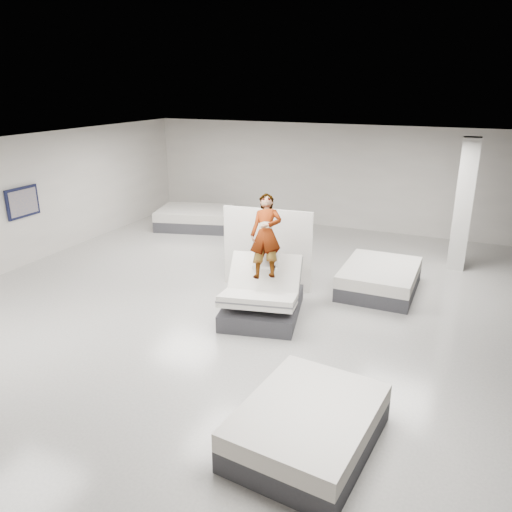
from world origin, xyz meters
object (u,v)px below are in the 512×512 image
at_px(flat_bed_right_far, 380,279).
at_px(flat_bed_right_near, 308,426).
at_px(divider_panel, 267,249).
at_px(column, 464,205).
at_px(remote, 274,268).
at_px(person, 266,251).
at_px(flat_bed_left_far, 195,218).
at_px(hero_bed, 262,298).
at_px(wall_poster, 23,202).

bearing_deg(flat_bed_right_far, flat_bed_right_near, -88.90).
relative_size(divider_panel, column, 0.62).
distance_m(remote, flat_bed_right_near, 3.76).
distance_m(person, remote, 0.46).
bearing_deg(flat_bed_left_far, column, -4.52).
height_order(hero_bed, flat_bed_right_near, hero_bed).
bearing_deg(person, flat_bed_right_near, -72.03).
bearing_deg(hero_bed, remote, 7.48).
bearing_deg(column, remote, -125.56).
bearing_deg(wall_poster, column, 21.93).
distance_m(person, flat_bed_right_near, 4.19).
relative_size(hero_bed, flat_bed_right_near, 0.97).
height_order(divider_panel, column, column).
height_order(hero_bed, wall_poster, wall_poster).
bearing_deg(flat_bed_right_near, column, 79.77).
bearing_deg(remote, column, 42.25).
height_order(flat_bed_left_far, wall_poster, wall_poster).
xyz_separation_m(remote, column, (3.14, 4.39, 0.57)).
bearing_deg(person, divider_panel, 98.68).
height_order(hero_bed, person, person).
distance_m(person, divider_panel, 1.18).
relative_size(remote, divider_panel, 0.07).
bearing_deg(divider_panel, flat_bed_left_far, 132.29).
xyz_separation_m(hero_bed, person, (-0.07, 0.32, 0.87)).
bearing_deg(person, flat_bed_right_far, 31.91).
bearing_deg(flat_bed_left_far, person, -46.98).
height_order(person, flat_bed_right_near, person).
bearing_deg(column, divider_panel, -141.65).
bearing_deg(flat_bed_right_near, remote, 118.58).
distance_m(divider_panel, flat_bed_left_far, 5.44).
relative_size(hero_bed, column, 0.66).
xyz_separation_m(divider_panel, flat_bed_right_far, (2.35, 0.83, -0.63)).
distance_m(flat_bed_left_far, wall_poster, 5.24).
distance_m(remote, flat_bed_left_far, 6.90).
height_order(remote, flat_bed_right_far, remote).
relative_size(divider_panel, flat_bed_left_far, 0.78).
distance_m(flat_bed_right_far, wall_poster, 8.74).
relative_size(flat_bed_right_far, flat_bed_right_near, 0.94).
relative_size(flat_bed_left_far, wall_poster, 2.70).
relative_size(hero_bed, wall_poster, 2.24).
bearing_deg(flat_bed_right_far, wall_poster, -168.02).
xyz_separation_m(divider_panel, column, (3.83, 3.03, 0.69)).
xyz_separation_m(divider_panel, flat_bed_right_near, (2.46, -4.59, -0.63)).
xyz_separation_m(flat_bed_left_far, wall_poster, (-2.11, -4.62, 1.30)).
height_order(hero_bed, flat_bed_left_far, hero_bed).
xyz_separation_m(flat_bed_right_near, wall_poster, (-8.56, 3.62, 1.32)).
bearing_deg(person, remote, -57.85).
height_order(flat_bed_right_far, flat_bed_right_near, flat_bed_right_far).
height_order(flat_bed_right_far, column, column).
relative_size(remote, flat_bed_left_far, 0.05).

